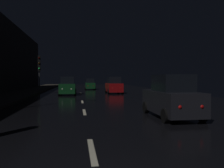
# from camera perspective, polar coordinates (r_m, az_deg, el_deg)

# --- Properties ---
(ground) EXTENTS (26.91, 84.00, 0.02)m
(ground) POSITION_cam_1_polar(r_m,az_deg,el_deg) (27.53, -7.77, -2.56)
(ground) COLOR black
(sidewalk_left) EXTENTS (4.40, 84.00, 0.15)m
(sidewalk_left) POSITION_cam_1_polar(r_m,az_deg,el_deg) (28.37, -22.60, -2.36)
(sidewalk_left) COLOR #38332B
(sidewalk_left) RESTS_ON ground
(lane_centerline) EXTENTS (0.16, 25.17, 0.01)m
(lane_centerline) POSITION_cam_1_polar(r_m,az_deg,el_deg) (18.92, -7.42, -4.32)
(lane_centerline) COLOR beige
(lane_centerline) RESTS_ON ground
(traffic_light_far_left) EXTENTS (0.34, 0.47, 4.65)m
(traffic_light_far_left) POSITION_cam_1_polar(r_m,az_deg,el_deg) (29.04, -17.67, 4.24)
(traffic_light_far_left) COLOR #38383A
(traffic_light_far_left) RESTS_ON ground
(car_approaching_headlights) EXTENTS (1.92, 4.15, 2.09)m
(car_approaching_headlights) POSITION_cam_1_polar(r_m,az_deg,el_deg) (26.88, -10.98, -0.60)
(car_approaching_headlights) COLOR #0F3819
(car_approaching_headlights) RESTS_ON ground
(car_distant_taillights) EXTENTS (1.71, 3.71, 1.87)m
(car_distant_taillights) POSITION_cam_1_polar(r_m,az_deg,el_deg) (38.97, -5.50, -0.11)
(car_distant_taillights) COLOR #0F3819
(car_distant_taillights) RESTS_ON ground
(car_parked_right_near) EXTENTS (1.90, 4.12, 2.07)m
(car_parked_right_near) POSITION_cam_1_polar(r_m,az_deg,el_deg) (11.55, 14.56, -3.33)
(car_parked_right_near) COLOR black
(car_parked_right_near) RESTS_ON ground
(car_parked_right_far) EXTENTS (1.91, 4.13, 2.08)m
(car_parked_right_far) POSITION_cam_1_polar(r_m,az_deg,el_deg) (28.90, 0.46, -0.45)
(car_parked_right_far) COLOR maroon
(car_parked_right_far) RESTS_ON ground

